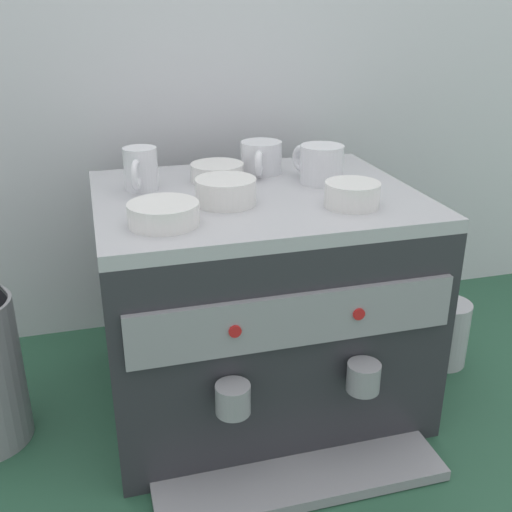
{
  "coord_description": "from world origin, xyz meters",
  "views": [
    {
      "loc": [
        -0.29,
        -1.04,
        0.76
      ],
      "look_at": [
        0.0,
        0.0,
        0.31
      ],
      "focal_mm": 42.79,
      "sensor_mm": 36.0,
      "label": 1
    }
  ],
  "objects_px": {
    "ceramic_cup_0": "(261,158)",
    "ceramic_bowl_2": "(164,214)",
    "ceramic_bowl_3": "(226,192)",
    "espresso_machine": "(257,300)",
    "ceramic_bowl_0": "(352,195)",
    "milk_pitcher": "(445,333)",
    "ceramic_cup_1": "(320,164)",
    "ceramic_cup_2": "(140,169)",
    "ceramic_bowl_1": "(217,173)"
  },
  "relations": [
    {
      "from": "ceramic_cup_2",
      "to": "ceramic_cup_1",
      "type": "bearing_deg",
      "value": -6.64
    },
    {
      "from": "ceramic_cup_1",
      "to": "ceramic_bowl_3",
      "type": "height_order",
      "value": "ceramic_cup_1"
    },
    {
      "from": "ceramic_cup_1",
      "to": "ceramic_bowl_0",
      "type": "height_order",
      "value": "ceramic_cup_1"
    },
    {
      "from": "ceramic_cup_1",
      "to": "ceramic_cup_2",
      "type": "distance_m",
      "value": 0.34
    },
    {
      "from": "espresso_machine",
      "to": "ceramic_cup_2",
      "type": "distance_m",
      "value": 0.34
    },
    {
      "from": "ceramic_bowl_0",
      "to": "ceramic_bowl_2",
      "type": "height_order",
      "value": "ceramic_bowl_0"
    },
    {
      "from": "ceramic_bowl_2",
      "to": "ceramic_bowl_3",
      "type": "height_order",
      "value": "ceramic_bowl_3"
    },
    {
      "from": "ceramic_cup_2",
      "to": "ceramic_bowl_0",
      "type": "distance_m",
      "value": 0.39
    },
    {
      "from": "ceramic_cup_1",
      "to": "milk_pitcher",
      "type": "xyz_separation_m",
      "value": [
        0.3,
        -0.04,
        -0.4
      ]
    },
    {
      "from": "espresso_machine",
      "to": "ceramic_bowl_0",
      "type": "distance_m",
      "value": 0.3
    },
    {
      "from": "espresso_machine",
      "to": "ceramic_cup_2",
      "type": "xyz_separation_m",
      "value": [
        -0.2,
        0.08,
        0.26
      ]
    },
    {
      "from": "ceramic_bowl_1",
      "to": "ceramic_cup_1",
      "type": "bearing_deg",
      "value": -17.8
    },
    {
      "from": "ceramic_cup_0",
      "to": "ceramic_cup_1",
      "type": "distance_m",
      "value": 0.13
    },
    {
      "from": "ceramic_cup_0",
      "to": "ceramic_bowl_0",
      "type": "relative_size",
      "value": 1.23
    },
    {
      "from": "ceramic_bowl_1",
      "to": "ceramic_bowl_3",
      "type": "bearing_deg",
      "value": -96.34
    },
    {
      "from": "ceramic_cup_0",
      "to": "ceramic_bowl_2",
      "type": "relative_size",
      "value": 1.03
    },
    {
      "from": "ceramic_bowl_1",
      "to": "ceramic_bowl_2",
      "type": "distance_m",
      "value": 0.26
    },
    {
      "from": "ceramic_cup_1",
      "to": "ceramic_bowl_0",
      "type": "bearing_deg",
      "value": -89.98
    },
    {
      "from": "ceramic_cup_0",
      "to": "milk_pitcher",
      "type": "relative_size",
      "value": 0.79
    },
    {
      "from": "ceramic_cup_0",
      "to": "ceramic_cup_2",
      "type": "xyz_separation_m",
      "value": [
        -0.25,
        -0.05,
        0.01
      ]
    },
    {
      "from": "ceramic_cup_1",
      "to": "ceramic_bowl_2",
      "type": "distance_m",
      "value": 0.36
    },
    {
      "from": "ceramic_cup_0",
      "to": "ceramic_bowl_1",
      "type": "relative_size",
      "value": 1.13
    },
    {
      "from": "milk_pitcher",
      "to": "ceramic_cup_1",
      "type": "bearing_deg",
      "value": 172.14
    },
    {
      "from": "ceramic_bowl_2",
      "to": "milk_pitcher",
      "type": "xyz_separation_m",
      "value": [
        0.62,
        0.12,
        -0.38
      ]
    },
    {
      "from": "milk_pitcher",
      "to": "ceramic_cup_2",
      "type": "bearing_deg",
      "value": 172.79
    },
    {
      "from": "ceramic_bowl_3",
      "to": "ceramic_cup_0",
      "type": "bearing_deg",
      "value": 57.23
    },
    {
      "from": "ceramic_bowl_0",
      "to": "ceramic_bowl_1",
      "type": "relative_size",
      "value": 0.92
    },
    {
      "from": "ceramic_cup_0",
      "to": "milk_pitcher",
      "type": "height_order",
      "value": "ceramic_cup_0"
    },
    {
      "from": "ceramic_bowl_0",
      "to": "ceramic_bowl_3",
      "type": "height_order",
      "value": "ceramic_bowl_3"
    },
    {
      "from": "espresso_machine",
      "to": "milk_pitcher",
      "type": "height_order",
      "value": "espresso_machine"
    },
    {
      "from": "ceramic_cup_2",
      "to": "ceramic_bowl_3",
      "type": "height_order",
      "value": "ceramic_cup_2"
    },
    {
      "from": "ceramic_cup_0",
      "to": "ceramic_bowl_0",
      "type": "bearing_deg",
      "value": -69.74
    },
    {
      "from": "ceramic_cup_0",
      "to": "ceramic_bowl_1",
      "type": "bearing_deg",
      "value": -161.73
    },
    {
      "from": "ceramic_bowl_1",
      "to": "ceramic_bowl_3",
      "type": "height_order",
      "value": "ceramic_bowl_3"
    },
    {
      "from": "ceramic_cup_0",
      "to": "ceramic_bowl_1",
      "type": "distance_m",
      "value": 0.1
    },
    {
      "from": "ceramic_bowl_0",
      "to": "milk_pitcher",
      "type": "height_order",
      "value": "ceramic_bowl_0"
    },
    {
      "from": "espresso_machine",
      "to": "ceramic_bowl_0",
      "type": "xyz_separation_m",
      "value": [
        0.14,
        -0.12,
        0.24
      ]
    },
    {
      "from": "ceramic_cup_0",
      "to": "ceramic_cup_2",
      "type": "relative_size",
      "value": 1.15
    },
    {
      "from": "ceramic_cup_2",
      "to": "ceramic_bowl_2",
      "type": "relative_size",
      "value": 0.9
    },
    {
      "from": "milk_pitcher",
      "to": "ceramic_bowl_2",
      "type": "bearing_deg",
      "value": -169.14
    },
    {
      "from": "espresso_machine",
      "to": "ceramic_bowl_2",
      "type": "height_order",
      "value": "ceramic_bowl_2"
    },
    {
      "from": "espresso_machine",
      "to": "ceramic_bowl_3",
      "type": "xyz_separation_m",
      "value": [
        -0.07,
        -0.04,
        0.24
      ]
    },
    {
      "from": "ceramic_cup_1",
      "to": "ceramic_bowl_2",
      "type": "relative_size",
      "value": 1.06
    },
    {
      "from": "espresso_machine",
      "to": "milk_pitcher",
      "type": "relative_size",
      "value": 3.96
    },
    {
      "from": "ceramic_cup_2",
      "to": "ceramic_bowl_1",
      "type": "relative_size",
      "value": 0.99
    },
    {
      "from": "espresso_machine",
      "to": "ceramic_bowl_1",
      "type": "height_order",
      "value": "ceramic_bowl_1"
    },
    {
      "from": "ceramic_cup_1",
      "to": "milk_pitcher",
      "type": "distance_m",
      "value": 0.5
    },
    {
      "from": "ceramic_bowl_1",
      "to": "ceramic_bowl_2",
      "type": "xyz_separation_m",
      "value": [
        -0.13,
        -0.22,
        0.0
      ]
    },
    {
      "from": "ceramic_cup_0",
      "to": "ceramic_bowl_2",
      "type": "height_order",
      "value": "ceramic_cup_0"
    },
    {
      "from": "espresso_machine",
      "to": "ceramic_bowl_0",
      "type": "bearing_deg",
      "value": -39.95
    }
  ]
}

